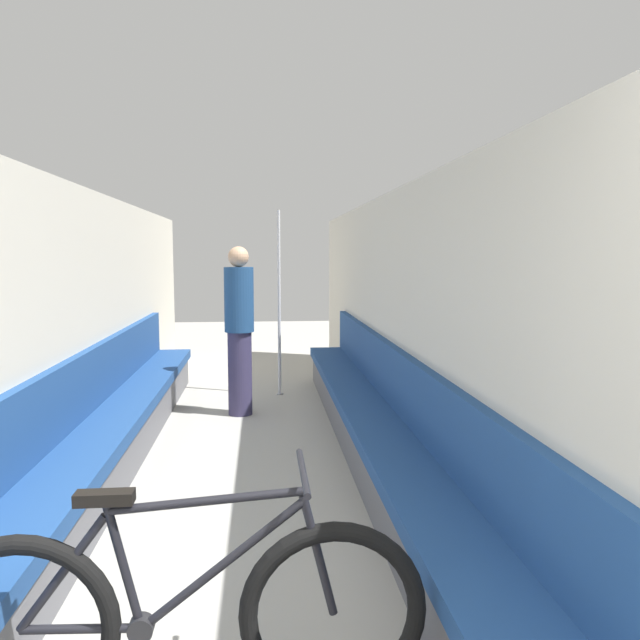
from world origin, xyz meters
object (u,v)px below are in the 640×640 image
Objects in this scene: bench_seat_row_right at (383,438)px; bicycle at (180,617)px; bench_seat_row_left at (97,446)px; passenger_standing at (239,328)px; grab_pole_near at (279,306)px.

bench_seat_row_right is 4.03× the size of bicycle.
bench_seat_row_right is (2.07, 0.00, 0.00)m from bench_seat_row_left.
bench_seat_row_left is at bearing 109.42° from bicycle.
bench_seat_row_right is at bearing 10.35° from passenger_standing.
bicycle is at bearing -69.16° from bench_seat_row_left.
bench_seat_row_left is 1.00× the size of bench_seat_row_right.
bench_seat_row_right is 3.00m from grab_pole_near.
bench_seat_row_left is 2.24m from passenger_standing.
bicycle is (0.88, -2.30, 0.07)m from bench_seat_row_left.
passenger_standing is at bearing 63.91° from bench_seat_row_left.
passenger_standing reaches higher than bench_seat_row_right.
bicycle is 0.83× the size of grab_pole_near.
passenger_standing reaches higher than bench_seat_row_left.
grab_pole_near is (0.51, 5.13, 0.69)m from bicycle.
bench_seat_row_left is 4.17× the size of passenger_standing.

